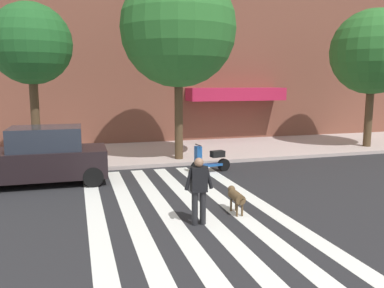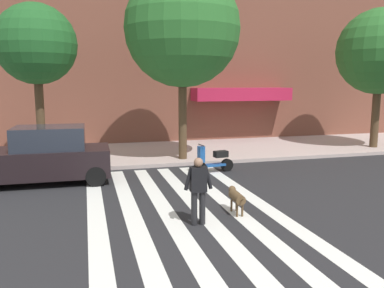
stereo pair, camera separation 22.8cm
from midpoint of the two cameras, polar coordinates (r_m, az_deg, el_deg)
name	(u,v)px [view 2 (the right image)]	position (r m, az deg, el deg)	size (l,w,h in m)	color
ground_plane	(184,229)	(9.39, -0.50, -12.22)	(160.00, 160.00, 0.00)	#232326
sidewalk_far	(134,154)	(18.67, -8.16, -1.39)	(80.00, 6.00, 0.15)	#B4A29B
crosswalk_stripes	(196,227)	(9.46, 1.29, -12.03)	(4.95, 12.94, 0.01)	silver
parked_car_behind_first	(47,156)	(14.14, -19.94, -1.65)	(4.27, 2.09, 1.93)	black
parked_scooter	(214,160)	(14.91, 3.60, -2.35)	(1.63, 0.55, 1.11)	black
street_tree_nearest	(36,45)	(16.97, -21.36, 13.25)	(3.16, 3.16, 6.32)	#4C3823
street_tree_middle	(182,29)	(16.73, -1.01, 16.36)	(4.78, 4.78, 7.81)	#4C3823
street_tree_further	(380,52)	(21.85, 25.94, 11.95)	(4.18, 4.18, 6.84)	#4C3823
pedestrian_dog_walker	(198,187)	(9.37, 1.63, -6.30)	(0.71, 0.26, 1.64)	black
dog_on_leash	(236,197)	(10.37, 7.09, -7.64)	(0.29, 1.04, 0.65)	brown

